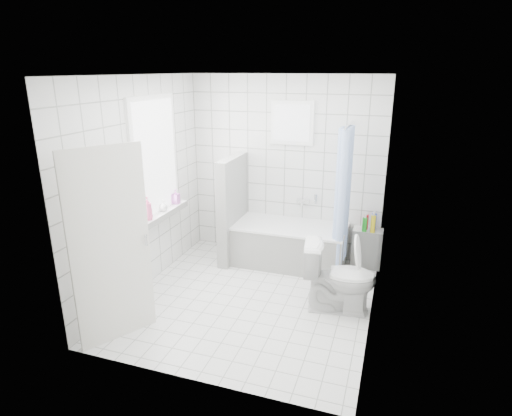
% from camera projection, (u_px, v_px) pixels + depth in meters
% --- Properties ---
extents(ground, '(3.00, 3.00, 0.00)m').
position_uv_depth(ground, '(251.00, 299.00, 5.18)').
color(ground, white).
rests_on(ground, ground).
extents(ceiling, '(3.00, 3.00, 0.00)m').
position_uv_depth(ceiling, '(250.00, 75.00, 4.37)').
color(ceiling, white).
rests_on(ceiling, ground).
extents(wall_back, '(2.80, 0.02, 2.60)m').
position_uv_depth(wall_back, '(285.00, 168.00, 6.13)').
color(wall_back, white).
rests_on(wall_back, ground).
extents(wall_front, '(2.80, 0.02, 2.60)m').
position_uv_depth(wall_front, '(189.00, 247.00, 3.43)').
color(wall_front, white).
rests_on(wall_front, ground).
extents(wall_left, '(0.02, 3.00, 2.60)m').
position_uv_depth(wall_left, '(142.00, 186.00, 5.20)').
color(wall_left, white).
rests_on(wall_left, ground).
extents(wall_right, '(0.02, 3.00, 2.60)m').
position_uv_depth(wall_right, '(380.00, 209.00, 4.36)').
color(wall_right, white).
rests_on(wall_right, ground).
extents(window_left, '(0.01, 0.90, 1.40)m').
position_uv_depth(window_left, '(156.00, 157.00, 5.36)').
color(window_left, white).
rests_on(window_left, wall_left).
extents(window_back, '(0.50, 0.01, 0.50)m').
position_uv_depth(window_back, '(292.00, 123.00, 5.86)').
color(window_back, white).
rests_on(window_back, wall_back).
extents(window_sill, '(0.18, 1.02, 0.08)m').
position_uv_depth(window_sill, '(163.00, 213.00, 5.58)').
color(window_sill, white).
rests_on(window_sill, wall_left).
extents(door, '(0.44, 0.71, 2.00)m').
position_uv_depth(door, '(111.00, 248.00, 4.16)').
color(door, silver).
rests_on(door, ground).
extents(bathtub, '(1.55, 0.77, 0.58)m').
position_uv_depth(bathtub, '(290.00, 245.00, 6.05)').
color(bathtub, white).
rests_on(bathtub, ground).
extents(partition_wall, '(0.15, 0.85, 1.50)m').
position_uv_depth(partition_wall, '(233.00, 209.00, 6.11)').
color(partition_wall, white).
rests_on(partition_wall, ground).
extents(tiled_ledge, '(0.40, 0.24, 0.55)m').
position_uv_depth(tiled_ledge, '(367.00, 248.00, 5.97)').
color(tiled_ledge, white).
rests_on(tiled_ledge, ground).
extents(toilet, '(0.87, 0.57, 0.82)m').
position_uv_depth(toilet, '(339.00, 277.00, 4.84)').
color(toilet, white).
rests_on(toilet, ground).
extents(curtain_rod, '(0.02, 0.80, 0.02)m').
position_uv_depth(curtain_rod, '(349.00, 125.00, 5.28)').
color(curtain_rod, silver).
rests_on(curtain_rod, wall_back).
extents(shower_curtain, '(0.14, 0.48, 1.78)m').
position_uv_depth(shower_curtain, '(343.00, 197.00, 5.44)').
color(shower_curtain, '#4774D2').
rests_on(shower_curtain, curtain_rod).
extents(tub_faucet, '(0.18, 0.06, 0.06)m').
position_uv_depth(tub_faucet, '(303.00, 201.00, 6.15)').
color(tub_faucet, silver).
rests_on(tub_faucet, wall_back).
extents(sill_bottles, '(0.15, 0.82, 0.29)m').
position_uv_depth(sill_bottles, '(159.00, 205.00, 5.43)').
color(sill_bottles, pink).
rests_on(sill_bottles, window_sill).
extents(ledge_bottles, '(0.18, 0.17, 0.24)m').
position_uv_depth(ledge_bottles, '(370.00, 223.00, 5.81)').
color(ledge_bottles, yellow).
rests_on(ledge_bottles, tiled_ledge).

